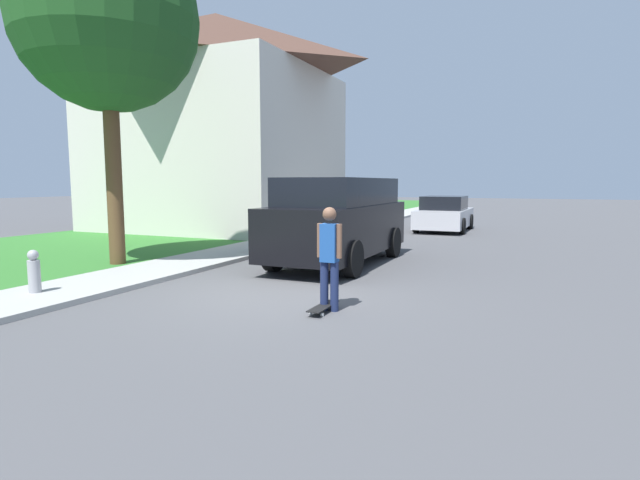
# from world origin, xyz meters

# --- Properties ---
(ground_plane) EXTENTS (120.00, 120.00, 0.00)m
(ground_plane) POSITION_xyz_m (0.00, 0.00, 0.00)
(ground_plane) COLOR #49494C
(lawn) EXTENTS (10.00, 80.00, 0.08)m
(lawn) POSITION_xyz_m (-8.00, 6.00, 0.04)
(lawn) COLOR #2D6B28
(lawn) RESTS_ON ground_plane
(sidewalk) EXTENTS (1.80, 80.00, 0.10)m
(sidewalk) POSITION_xyz_m (-3.60, 6.00, 0.05)
(sidewalk) COLOR #9E9E99
(sidewalk) RESTS_ON ground_plane
(house) EXTENTS (9.34, 8.44, 8.80)m
(house) POSITION_xyz_m (-8.33, 9.95, 4.65)
(house) COLOR beige
(house) RESTS_ON lawn
(lawn_tree_near) EXTENTS (4.09, 4.09, 7.59)m
(lawn_tree_near) POSITION_xyz_m (-4.93, 0.89, 5.60)
(lawn_tree_near) COLOR brown
(lawn_tree_near) RESTS_ON lawn
(suv_parked) EXTENTS (2.13, 5.16, 2.10)m
(suv_parked) POSITION_xyz_m (-0.33, 3.48, 1.11)
(suv_parked) COLOR black
(suv_parked) RESTS_ON ground_plane
(car_down_street) EXTENTS (1.99, 4.10, 1.44)m
(car_down_street) POSITION_xyz_m (0.59, 13.05, 0.68)
(car_down_street) COLOR #B7B7BC
(car_down_street) RESTS_ON ground_plane
(skateboarder) EXTENTS (0.41, 0.21, 1.61)m
(skateboarder) POSITION_xyz_m (1.21, -0.86, 0.89)
(skateboarder) COLOR #192347
(skateboarder) RESTS_ON ground_plane
(skateboard) EXTENTS (0.22, 0.83, 0.10)m
(skateboard) POSITION_xyz_m (1.15, -0.97, 0.08)
(skateboard) COLOR black
(skateboard) RESTS_ON ground_plane
(fire_hydrant) EXTENTS (0.20, 0.20, 0.74)m
(fire_hydrant) POSITION_xyz_m (-3.77, -2.11, 0.46)
(fire_hydrant) COLOR #99999E
(fire_hydrant) RESTS_ON sidewalk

